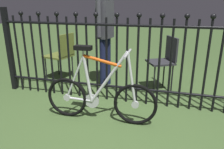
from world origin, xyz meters
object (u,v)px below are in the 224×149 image
object	(u,v)px
bicycle	(100,95)
person_visitor	(105,28)
chair_charcoal	(165,58)
chair_olive	(62,52)

from	to	relation	value
bicycle	person_visitor	bearing A→B (deg)	103.60
chair_charcoal	person_visitor	xyz separation A→B (m)	(-0.97, -0.07, 0.45)
chair_olive	chair_charcoal	bearing A→B (deg)	-0.34
chair_olive	person_visitor	distance (m)	0.97
bicycle	chair_charcoal	size ratio (longest dim) A/B	1.58
bicycle	chair_charcoal	bearing A→B (deg)	60.50
chair_olive	person_visitor	xyz separation A→B (m)	(0.84, -0.08, 0.47)
bicycle	chair_olive	bearing A→B (deg)	132.25
chair_olive	person_visitor	size ratio (longest dim) A/B	0.52
bicycle	person_visitor	distance (m)	1.36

